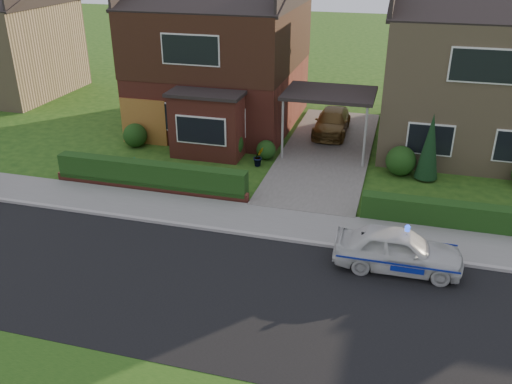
% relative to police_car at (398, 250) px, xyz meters
% --- Properties ---
extents(ground, '(120.00, 120.00, 0.00)m').
position_rel_police_car_xyz_m(ground, '(-3.35, -2.40, -0.62)').
color(ground, '#1B4412').
rests_on(ground, ground).
extents(road, '(60.00, 6.00, 0.02)m').
position_rel_police_car_xyz_m(road, '(-3.35, -2.40, -0.62)').
color(road, black).
rests_on(road, ground).
extents(kerb, '(60.00, 0.16, 0.12)m').
position_rel_police_car_xyz_m(kerb, '(-3.35, 0.65, -0.56)').
color(kerb, '#9E9993').
rests_on(kerb, ground).
extents(sidewalk, '(60.00, 2.00, 0.10)m').
position_rel_police_car_xyz_m(sidewalk, '(-3.35, 1.70, -0.57)').
color(sidewalk, slate).
rests_on(sidewalk, ground).
extents(driveway, '(3.80, 12.00, 0.12)m').
position_rel_police_car_xyz_m(driveway, '(-3.35, 8.60, -0.56)').
color(driveway, '#666059').
rests_on(driveway, ground).
extents(house_left, '(7.50, 9.53, 7.25)m').
position_rel_police_car_xyz_m(house_left, '(-9.13, 11.50, 3.19)').
color(house_left, brown).
rests_on(house_left, ground).
extents(house_right, '(7.50, 8.06, 7.25)m').
position_rel_police_car_xyz_m(house_right, '(2.45, 11.59, 3.05)').
color(house_right, '#9A835E').
rests_on(house_right, ground).
extents(carport_link, '(3.80, 3.00, 2.77)m').
position_rel_police_car_xyz_m(carport_link, '(-3.35, 8.55, 2.04)').
color(carport_link, black).
rests_on(carport_link, ground).
extents(garage_door, '(2.20, 0.10, 2.10)m').
position_rel_police_car_xyz_m(garage_door, '(-11.59, 7.56, 0.43)').
color(garage_door, brown).
rests_on(garage_door, ground).
extents(dwarf_wall, '(7.70, 0.25, 0.36)m').
position_rel_police_car_xyz_m(dwarf_wall, '(-9.15, 2.90, -0.44)').
color(dwarf_wall, brown).
rests_on(dwarf_wall, ground).
extents(hedge_left, '(7.50, 0.55, 0.90)m').
position_rel_police_car_xyz_m(hedge_left, '(-9.15, 3.05, -0.62)').
color(hedge_left, '#193711').
rests_on(hedge_left, ground).
extents(hedge_right, '(7.50, 0.55, 0.80)m').
position_rel_police_car_xyz_m(hedge_right, '(2.45, 2.95, -0.62)').
color(hedge_right, '#193711').
rests_on(hedge_right, ground).
extents(shrub_left_far, '(1.08, 1.08, 1.08)m').
position_rel_police_car_xyz_m(shrub_left_far, '(-11.85, 7.10, -0.08)').
color(shrub_left_far, '#193711').
rests_on(shrub_left_far, ground).
extents(shrub_left_mid, '(1.32, 1.32, 1.32)m').
position_rel_police_car_xyz_m(shrub_left_mid, '(-7.35, 6.90, 0.04)').
color(shrub_left_mid, '#193711').
rests_on(shrub_left_mid, ground).
extents(shrub_left_near, '(0.84, 0.84, 0.84)m').
position_rel_police_car_xyz_m(shrub_left_near, '(-5.75, 7.20, -0.20)').
color(shrub_left_near, '#193711').
rests_on(shrub_left_near, ground).
extents(shrub_right_near, '(1.20, 1.20, 1.20)m').
position_rel_police_car_xyz_m(shrub_right_near, '(-0.15, 7.00, -0.02)').
color(shrub_right_near, '#193711').
rests_on(shrub_right_near, ground).
extents(conifer_a, '(0.90, 0.90, 2.60)m').
position_rel_police_car_xyz_m(conifer_a, '(0.85, 6.80, 0.68)').
color(conifer_a, black).
rests_on(conifer_a, ground).
extents(neighbour_left, '(6.50, 7.00, 5.20)m').
position_rel_police_car_xyz_m(neighbour_left, '(-23.35, 13.60, 1.98)').
color(neighbour_left, '#9A835E').
rests_on(neighbour_left, ground).
extents(police_car, '(3.33, 3.65, 1.40)m').
position_rel_police_car_xyz_m(police_car, '(0.00, 0.00, 0.00)').
color(police_car, silver).
rests_on(police_car, ground).
extents(driveway_car, '(1.57, 3.78, 1.09)m').
position_rel_police_car_xyz_m(driveway_car, '(-3.48, 11.01, 0.05)').
color(driveway_car, brown).
rests_on(driveway_car, driveway).
extents(potted_plant_a, '(0.41, 0.32, 0.71)m').
position_rel_police_car_xyz_m(potted_plant_a, '(-10.40, 4.12, -0.26)').
color(potted_plant_a, gray).
rests_on(potted_plant_a, ground).
extents(potted_plant_b, '(0.57, 0.57, 0.81)m').
position_rel_police_car_xyz_m(potted_plant_b, '(-5.85, 6.36, -0.21)').
color(potted_plant_b, gray).
rests_on(potted_plant_b, ground).
extents(potted_plant_c, '(0.52, 0.52, 0.81)m').
position_rel_police_car_xyz_m(potted_plant_c, '(-8.84, 3.60, -0.21)').
color(potted_plant_c, gray).
rests_on(potted_plant_c, ground).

